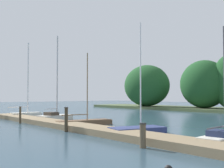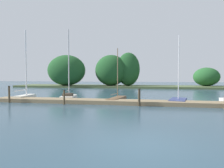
{
  "view_description": "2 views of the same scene",
  "coord_description": "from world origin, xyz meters",
  "views": [
    {
      "loc": [
        14.23,
        0.82,
        2.14
      ],
      "look_at": [
        0.92,
        11.82,
        2.85
      ],
      "focal_mm": 45.17,
      "sensor_mm": 36.0,
      "label": 1
    },
    {
      "loc": [
        0.41,
        -7.24,
        2.51
      ],
      "look_at": [
        -3.04,
        11.11,
        1.76
      ],
      "focal_mm": 32.08,
      "sensor_mm": 36.0,
      "label": 2
    }
  ],
  "objects": [
    {
      "name": "sailboat_2",
      "position": [
        -2.75,
        12.38,
        0.25
      ],
      "size": [
        1.52,
        4.31,
        5.26
      ],
      "rotation": [
        0.0,
        0.0,
        1.41
      ],
      "color": "brown",
      "rests_on": "ground"
    },
    {
      "name": "mooring_piling_3",
      "position": [
        6.1,
        9.18,
        0.51
      ],
      "size": [
        0.29,
        0.29,
        1.02
      ],
      "color": "brown",
      "rests_on": "ground"
    },
    {
      "name": "dock_pier",
      "position": [
        0.0,
        10.46,
        0.17
      ],
      "size": [
        28.93,
        1.8,
        0.35
      ],
      "color": "#847051",
      "rests_on": "ground"
    },
    {
      "name": "sailboat_4",
      "position": [
        7.76,
        12.56,
        0.28
      ],
      "size": [
        1.3,
        3.13,
        5.27
      ],
      "rotation": [
        0.0,
        0.0,
        1.64
      ],
      "color": "silver",
      "rests_on": "ground"
    },
    {
      "name": "mooring_piling_2",
      "position": [
        -0.42,
        9.4,
        0.73
      ],
      "size": [
        0.23,
        0.23,
        1.45
      ],
      "color": "#3D3323",
      "rests_on": "ground"
    },
    {
      "name": "sailboat_1",
      "position": [
        -8.07,
        12.8,
        0.4
      ],
      "size": [
        1.94,
        3.47,
        7.47
      ],
      "rotation": [
        0.0,
        0.0,
        1.78
      ],
      "color": "silver",
      "rests_on": "ground"
    },
    {
      "name": "mooring_piling_1",
      "position": [
        -6.96,
        9.18,
        0.66
      ],
      "size": [
        0.19,
        0.19,
        1.3
      ],
      "color": "#4C3D28",
      "rests_on": "ground"
    },
    {
      "name": "sailboat_0",
      "position": [
        -12.64,
        12.07,
        0.49
      ],
      "size": [
        0.99,
        3.42,
        7.43
      ],
      "rotation": [
        0.0,
        0.0,
        1.6
      ],
      "color": "silver",
      "rests_on": "ground"
    },
    {
      "name": "sailboat_3",
      "position": [
        3.04,
        12.06,
        0.25
      ],
      "size": [
        2.03,
        3.43,
        6.28
      ],
      "rotation": [
        0.0,
        0.0,
        1.34
      ],
      "color": "navy",
      "rests_on": "ground"
    }
  ]
}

